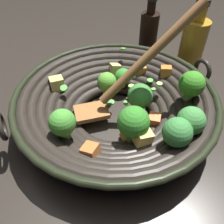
{
  "coord_description": "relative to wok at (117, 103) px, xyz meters",
  "views": [
    {
      "loc": [
        0.02,
        -0.37,
        0.38
      ],
      "look_at": [
        -0.01,
        -0.0,
        0.03
      ],
      "focal_mm": 37.46,
      "sensor_mm": 36.0,
      "label": 1
    }
  ],
  "objects": [
    {
      "name": "ground_plane",
      "position": [
        -0.0,
        0.0,
        -0.05
      ],
      "size": [
        4.0,
        4.0,
        0.0
      ],
      "primitive_type": "plane",
      "color": "#28231E"
    },
    {
      "name": "wok",
      "position": [
        0.0,
        0.0,
        0.0
      ],
      "size": [
        0.43,
        0.42,
        0.25
      ],
      "color": "black",
      "rests_on": "ground"
    },
    {
      "name": "soy_sauce_bottle",
      "position": [
        0.08,
        0.28,
        0.02
      ],
      "size": [
        0.05,
        0.05,
        0.18
      ],
      "color": "black",
      "rests_on": "ground"
    },
    {
      "name": "cooking_oil_bottle",
      "position": [
        0.19,
        0.2,
        0.03
      ],
      "size": [
        0.06,
        0.06,
        0.2
      ],
      "color": "#AD7F23",
      "rests_on": "ground"
    }
  ]
}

